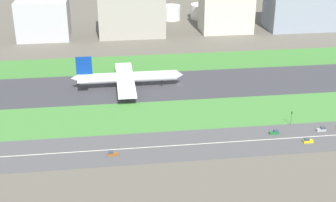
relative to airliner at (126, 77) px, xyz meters
The scene contains 18 objects.
ground_plane 32.74m from the airliner, ahead, with size 800.00×800.00×0.00m, color #5B564C.
runway 32.73m from the airliner, ahead, with size 280.00×46.00×0.10m, color #38383D.
grass_median_north 52.46m from the airliner, 51.91° to the left, with size 280.00×36.00×0.10m, color #3D7A33.
grass_median_south 52.46m from the airliner, 51.91° to the right, with size 280.00×36.00×0.10m, color #427F38.
highway 80.00m from the airliner, 66.24° to the right, with size 280.00×28.00×0.10m, color #4C4C4F.
highway_centerline 80.00m from the airliner, 66.24° to the right, with size 266.00×0.50×0.01m, color silver.
airliner is the anchor object (origin of this frame).
car_4 112.65m from the airliner, 37.18° to the right, with size 4.40×1.80×2.00m.
car_2 78.80m from the airliner, 97.21° to the right, with size 4.40×1.80×2.00m.
car_3 110.81m from the airliner, 44.80° to the right, with size 4.40×1.80×2.00m.
car_5 95.19m from the airliner, 45.68° to the right, with size 4.40×1.80×2.00m.
traffic_light 97.91m from the airliner, 37.80° to the right, with size 0.36×0.50×7.20m.
terminal_building 128.15m from the airliner, 116.91° to the left, with size 39.11×32.94×30.20m, color #B2B2B7.
hangar_building 115.07m from the airliner, 84.78° to the left, with size 51.76×32.65×35.91m, color #9E998E.
office_tower 144.45m from the airliner, 52.43° to the left, with size 41.16×26.46×39.34m, color beige.
fuel_tank_west 160.84m from the airliner, 81.36° to the left, with size 17.88×17.88×17.06m, color silver.
fuel_tank_centre 166.30m from the airliner, 72.96° to the left, with size 16.85×16.85×12.83m, color silver.
fuel_tank_east 177.35m from the airliner, 63.71° to the left, with size 23.56×23.56×13.03m, color silver.
Camera 1 is at (-41.41, -256.28, 103.11)m, focal length 50.30 mm.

